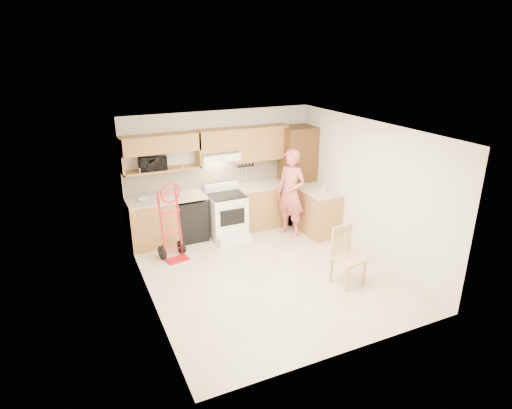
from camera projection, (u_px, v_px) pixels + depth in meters
floor at (268, 273)px, 7.42m from camera, size 4.00×4.50×0.02m
ceiling at (270, 129)px, 6.54m from camera, size 4.00×4.50×0.02m
wall_back at (221, 171)px, 8.91m from camera, size 4.00×0.02×2.50m
wall_front at (353, 267)px, 5.06m from camera, size 4.00×0.02×2.50m
wall_left at (145, 226)px, 6.20m from camera, size 0.02×4.50×2.50m
wall_right at (368, 189)px, 7.77m from camera, size 0.02×4.50×2.50m
backsplash at (221, 174)px, 8.90m from camera, size 3.92×0.03×0.55m
lower_cab_left at (153, 224)px, 8.32m from camera, size 0.90×0.60×0.90m
dishwasher at (190, 219)px, 8.62m from camera, size 0.60×0.60×0.85m
lower_cab_right at (263, 206)px, 9.25m from camera, size 1.14×0.60×0.90m
countertop_left at (166, 199)px, 8.27m from camera, size 1.50×0.63×0.04m
countertop_right at (263, 185)px, 9.08m from camera, size 1.14×0.63×0.04m
cab_return_right at (317, 212)px, 8.91m from camera, size 0.60×1.00×0.90m
countertop_return at (318, 190)px, 8.74m from camera, size 0.63×1.00×0.04m
pantry_tall at (297, 175)px, 9.36m from camera, size 0.70×0.60×2.10m
upper_cab_left at (160, 143)px, 8.01m from camera, size 1.50×0.33×0.34m
upper_shelf_mw at (162, 170)px, 8.19m from camera, size 1.50×0.33×0.04m
upper_cab_center at (217, 140)px, 8.47m from camera, size 0.76×0.33×0.44m
upper_cab_right at (260, 143)px, 8.89m from camera, size 1.14×0.33×0.70m
range_hood at (219, 156)px, 8.52m from camera, size 0.76×0.46×0.14m
knife_strip at (246, 169)px, 9.08m from camera, size 0.40×0.05×0.29m
microwave at (152, 163)px, 8.07m from camera, size 0.52×0.36×0.28m
range at (228, 213)px, 8.66m from camera, size 0.71×0.94×1.05m
person at (291, 193)px, 8.62m from camera, size 0.67×0.78×1.81m
hand_truck at (173, 225)px, 7.70m from camera, size 0.60×0.57×1.32m
dining_chair at (349, 257)px, 6.93m from camera, size 0.50×0.54×0.97m
soap_bottle at (324, 188)px, 8.53m from camera, size 0.08×0.08×0.17m
bowl at (144, 200)px, 8.09m from camera, size 0.25×0.25×0.05m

